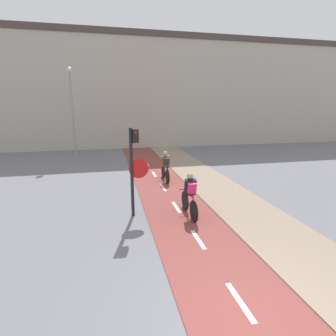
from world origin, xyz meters
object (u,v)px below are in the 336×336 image
object	(u,v)px
street_lamp_far	(72,103)
cyclist_near	(190,196)
cyclist_far	(165,167)
traffic_light_pole	(134,162)

from	to	relation	value
street_lamp_far	cyclist_near	size ratio (longest dim) A/B	3.64
street_lamp_far	cyclist_far	bearing A→B (deg)	-55.01
cyclist_near	street_lamp_far	bearing A→B (deg)	113.23
cyclist_far	cyclist_near	bearing A→B (deg)	-91.14
street_lamp_far	cyclist_far	distance (m)	9.47
street_lamp_far	cyclist_near	distance (m)	13.14
traffic_light_pole	street_lamp_far	xyz separation A→B (m)	(-3.20, 11.28, 2.00)
traffic_light_pole	cyclist_far	distance (m)	4.56
cyclist_far	traffic_light_pole	bearing A→B (deg)	-115.77
street_lamp_far	cyclist_far	size ratio (longest dim) A/B	3.65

